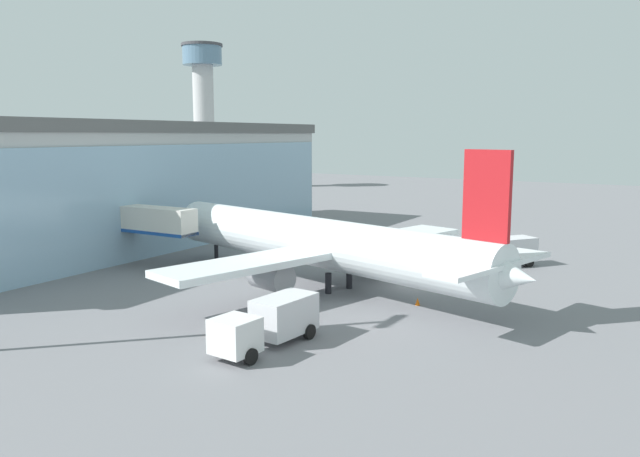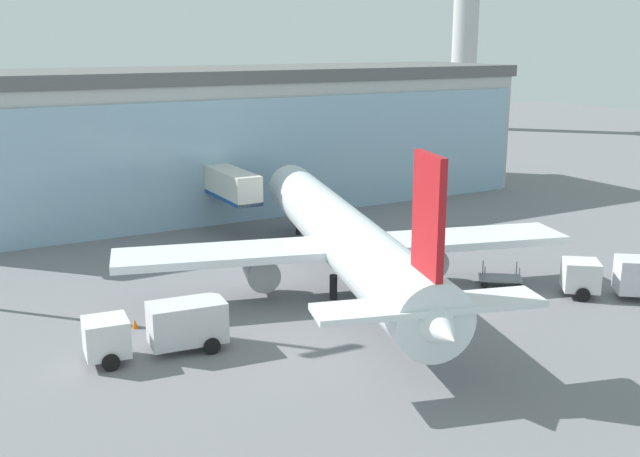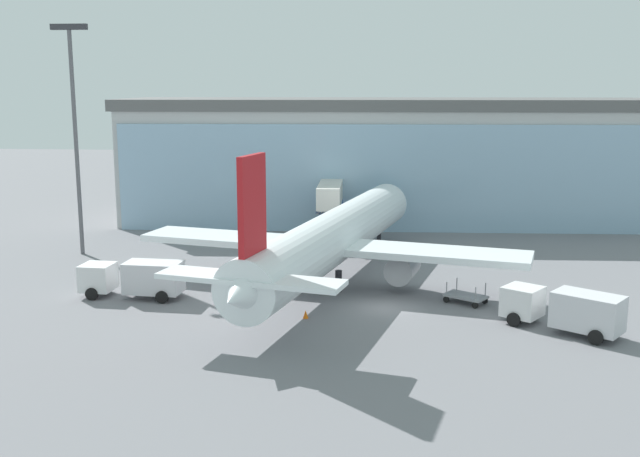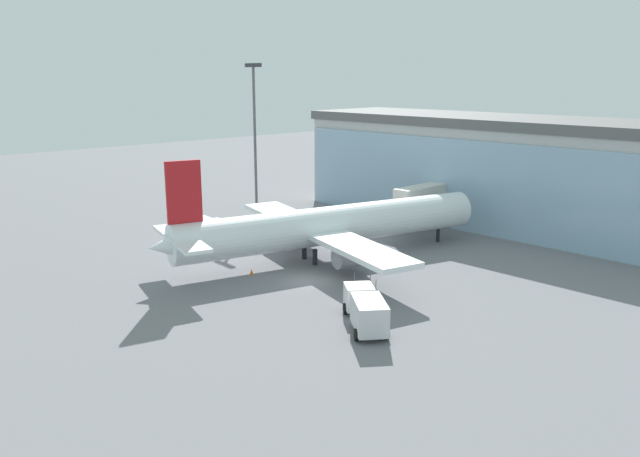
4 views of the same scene
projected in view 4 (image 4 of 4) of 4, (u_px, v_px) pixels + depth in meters
ground at (308, 281)px, 57.64m from camera, size 240.00×240.00×0.00m
terminal_building at (514, 172)px, 78.48m from camera, size 58.91×17.72×13.47m
jet_bridge at (432, 195)px, 77.12m from camera, size 2.53×12.41×5.50m
apron_light_mast at (255, 127)px, 83.68m from camera, size 3.20×0.40×20.08m
airplane at (328, 226)px, 63.76m from camera, size 29.74×37.04×11.18m
catering_truck at (212, 230)px, 70.74m from camera, size 7.43×2.89×2.65m
fuel_truck at (366, 309)px, 46.72m from camera, size 7.22×6.03×2.65m
baggage_cart at (365, 287)px, 54.56m from camera, size 3.22×2.90×1.50m
safety_cone_nose at (252, 272)px, 59.49m from camera, size 0.36×0.36×0.55m
safety_cone_wingtip at (241, 233)px, 74.10m from camera, size 0.36×0.36×0.55m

